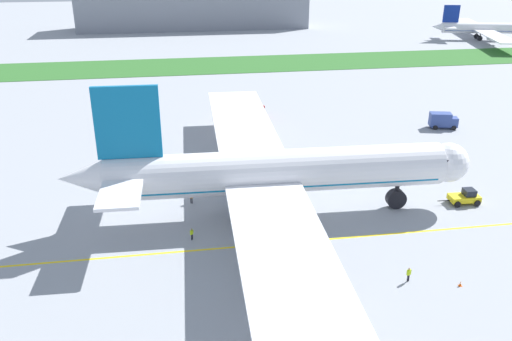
% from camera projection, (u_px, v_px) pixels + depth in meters
% --- Properties ---
extents(ground_plane, '(600.00, 600.00, 0.00)m').
position_uv_depth(ground_plane, '(289.00, 231.00, 68.44)').
color(ground_plane, '#9399A0').
rests_on(ground_plane, ground).
extents(apron_taxi_line, '(280.00, 0.36, 0.01)m').
position_uv_depth(apron_taxi_line, '(294.00, 242.00, 65.99)').
color(apron_taxi_line, yellow).
rests_on(apron_taxi_line, ground).
extents(grass_median_strip, '(320.00, 24.00, 0.10)m').
position_uv_depth(grass_median_strip, '(217.00, 65.00, 160.11)').
color(grass_median_strip, '#2D6628').
rests_on(grass_median_strip, ground).
extents(airliner_foreground, '(54.29, 85.59, 18.45)m').
position_uv_depth(airliner_foreground, '(271.00, 173.00, 70.09)').
color(airliner_foreground, white).
rests_on(airliner_foreground, ground).
extents(pushback_tug, '(6.02, 2.60, 2.15)m').
position_uv_depth(pushback_tug, '(465.00, 197.00, 75.41)').
color(pushback_tug, yellow).
rests_on(pushback_tug, ground).
extents(ground_crew_wingwalker_port, '(0.43, 0.48, 1.59)m').
position_uv_depth(ground_crew_wingwalker_port, '(192.00, 233.00, 66.14)').
color(ground_crew_wingwalker_port, black).
rests_on(ground_crew_wingwalker_port, ground).
extents(ground_crew_marshaller_front, '(0.56, 0.42, 1.73)m').
position_uv_depth(ground_crew_marshaller_front, '(409.00, 273.00, 57.98)').
color(ground_crew_marshaller_front, black).
rests_on(ground_crew_marshaller_front, ground).
extents(ground_crew_wingwalker_starboard, '(0.53, 0.45, 1.72)m').
position_uv_depth(ground_crew_wingwalker_starboard, '(191.00, 197.00, 75.36)').
color(ground_crew_wingwalker_starboard, black).
rests_on(ground_crew_wingwalker_starboard, ground).
extents(traffic_cone_near_nose, '(0.36, 0.36, 0.58)m').
position_uv_depth(traffic_cone_near_nose, '(460.00, 284.00, 57.51)').
color(traffic_cone_near_nose, '#F2590C').
rests_on(traffic_cone_near_nose, ground).
extents(service_truck_baggage_loader, '(5.89, 4.26, 2.72)m').
position_uv_depth(service_truck_baggage_loader, '(251.00, 113.00, 110.91)').
color(service_truck_baggage_loader, '#B21E19').
rests_on(service_truck_baggage_loader, ground).
extents(service_truck_fuel_bowser, '(5.73, 3.55, 3.11)m').
position_uv_depth(service_truck_fuel_bowser, '(443.00, 120.00, 105.61)').
color(service_truck_fuel_bowser, '#33478C').
rests_on(service_truck_fuel_bowser, ground).
extents(parked_airliner_far_left, '(38.56, 62.19, 12.52)m').
position_uv_depth(parked_airliner_far_left, '(485.00, 28.00, 199.62)').
color(parked_airliner_far_left, white).
rests_on(parked_airliner_far_left, ground).
extents(terminal_building, '(95.11, 20.00, 18.00)m').
position_uv_depth(terminal_building, '(194.00, 6.00, 224.89)').
color(terminal_building, gray).
rests_on(terminal_building, ground).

